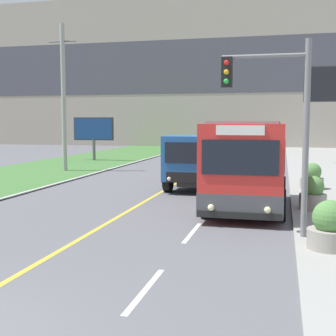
{
  "coord_description": "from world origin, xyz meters",
  "views": [
    {
      "loc": [
        5.15,
        -4.8,
        3.09
      ],
      "look_at": [
        1.1,
        11.67,
        1.4
      ],
      "focal_mm": 50.0,
      "sensor_mm": 36.0,
      "label": 1
    }
  ],
  "objects_px": {
    "city_bus": "(247,165)",
    "planter_round_second": "(313,194)",
    "planter_round_near": "(330,228)",
    "traffic_light_mast": "(279,112)",
    "billboard_small": "(94,130)",
    "planter_round_third": "(312,177)",
    "dump_truck": "(198,162)",
    "utility_pole_far": "(64,97)"
  },
  "relations": [
    {
      "from": "traffic_light_mast",
      "to": "planter_round_second",
      "type": "relative_size",
      "value": 4.49
    },
    {
      "from": "dump_truck",
      "to": "utility_pole_far",
      "type": "xyz_separation_m",
      "value": [
        -9.53,
        5.86,
        3.34
      ]
    },
    {
      "from": "utility_pole_far",
      "to": "billboard_small",
      "type": "height_order",
      "value": "utility_pole_far"
    },
    {
      "from": "city_bus",
      "to": "planter_round_second",
      "type": "bearing_deg",
      "value": 5.99
    },
    {
      "from": "planter_round_second",
      "to": "planter_round_third",
      "type": "bearing_deg",
      "value": 87.11
    },
    {
      "from": "city_bus",
      "to": "planter_round_second",
      "type": "xyz_separation_m",
      "value": [
        2.24,
        0.23,
        -0.98
      ]
    },
    {
      "from": "city_bus",
      "to": "dump_truck",
      "type": "bearing_deg",
      "value": 119.09
    },
    {
      "from": "planter_round_third",
      "to": "dump_truck",
      "type": "bearing_deg",
      "value": -170.5
    },
    {
      "from": "dump_truck",
      "to": "planter_round_near",
      "type": "height_order",
      "value": "dump_truck"
    },
    {
      "from": "billboard_small",
      "to": "planter_round_near",
      "type": "relative_size",
      "value": 2.93
    },
    {
      "from": "traffic_light_mast",
      "to": "planter_round_third",
      "type": "relative_size",
      "value": 4.42
    },
    {
      "from": "dump_truck",
      "to": "billboard_small",
      "type": "height_order",
      "value": "billboard_small"
    },
    {
      "from": "city_bus",
      "to": "planter_round_third",
      "type": "bearing_deg",
      "value": 65.12
    },
    {
      "from": "city_bus",
      "to": "planter_round_near",
      "type": "bearing_deg",
      "value": -64.79
    },
    {
      "from": "city_bus",
      "to": "planter_round_second",
      "type": "distance_m",
      "value": 2.46
    },
    {
      "from": "traffic_light_mast",
      "to": "planter_round_second",
      "type": "distance_m",
      "value": 5.04
    },
    {
      "from": "dump_truck",
      "to": "planter_round_third",
      "type": "height_order",
      "value": "dump_truck"
    },
    {
      "from": "planter_round_near",
      "to": "planter_round_third",
      "type": "bearing_deg",
      "value": 88.98
    },
    {
      "from": "city_bus",
      "to": "planter_round_near",
      "type": "distance_m",
      "value": 5.53
    },
    {
      "from": "billboard_small",
      "to": "planter_round_near",
      "type": "bearing_deg",
      "value": -55.79
    },
    {
      "from": "city_bus",
      "to": "billboard_small",
      "type": "height_order",
      "value": "billboard_small"
    },
    {
      "from": "traffic_light_mast",
      "to": "billboard_small",
      "type": "height_order",
      "value": "traffic_light_mast"
    },
    {
      "from": "planter_round_near",
      "to": "dump_truck",
      "type": "bearing_deg",
      "value": 117.11
    },
    {
      "from": "city_bus",
      "to": "traffic_light_mast",
      "type": "height_order",
      "value": "traffic_light_mast"
    },
    {
      "from": "city_bus",
      "to": "dump_truck",
      "type": "distance_m",
      "value": 5.21
    },
    {
      "from": "traffic_light_mast",
      "to": "planter_round_second",
      "type": "xyz_separation_m",
      "value": [
        1.17,
        4.07,
        -2.74
      ]
    },
    {
      "from": "city_bus",
      "to": "planter_round_second",
      "type": "height_order",
      "value": "city_bus"
    },
    {
      "from": "dump_truck",
      "to": "planter_round_third",
      "type": "relative_size",
      "value": 5.66
    },
    {
      "from": "billboard_small",
      "to": "planter_round_third",
      "type": "height_order",
      "value": "billboard_small"
    },
    {
      "from": "utility_pole_far",
      "to": "planter_round_near",
      "type": "height_order",
      "value": "utility_pole_far"
    },
    {
      "from": "utility_pole_far",
      "to": "city_bus",
      "type": "bearing_deg",
      "value": -40.8
    },
    {
      "from": "traffic_light_mast",
      "to": "planter_round_near",
      "type": "distance_m",
      "value": 3.2
    },
    {
      "from": "planter_round_second",
      "to": "dump_truck",
      "type": "bearing_deg",
      "value": 137.88
    },
    {
      "from": "utility_pole_far",
      "to": "planter_round_second",
      "type": "height_order",
      "value": "utility_pole_far"
    },
    {
      "from": "city_bus",
      "to": "planter_round_third",
      "type": "relative_size",
      "value": 5.12
    },
    {
      "from": "city_bus",
      "to": "planter_round_near",
      "type": "xyz_separation_m",
      "value": [
        2.32,
        -4.92,
        -0.98
      ]
    },
    {
      "from": "city_bus",
      "to": "dump_truck",
      "type": "relative_size",
      "value": 0.9
    },
    {
      "from": "utility_pole_far",
      "to": "traffic_light_mast",
      "type": "relative_size",
      "value": 1.75
    },
    {
      "from": "planter_round_near",
      "to": "planter_round_second",
      "type": "height_order",
      "value": "planter_round_near"
    },
    {
      "from": "dump_truck",
      "to": "planter_round_third",
      "type": "distance_m",
      "value": 5.14
    },
    {
      "from": "utility_pole_far",
      "to": "planter_round_third",
      "type": "height_order",
      "value": "utility_pole_far"
    },
    {
      "from": "city_bus",
      "to": "billboard_small",
      "type": "bearing_deg",
      "value": 126.38
    }
  ]
}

